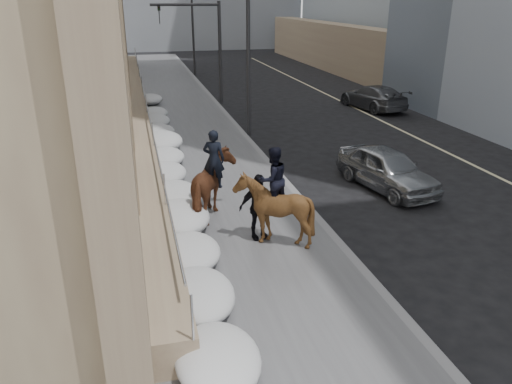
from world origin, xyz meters
TOP-DOWN VIEW (x-y plane):
  - ground at (0.00, 0.00)m, footprint 140.00×140.00m
  - sidewalk at (0.00, 10.00)m, footprint 5.00×80.00m
  - curb at (2.62, 10.00)m, footprint 0.24×80.00m
  - lane_line at (10.50, 10.00)m, footprint 0.15×70.00m
  - streetlight_mid at (2.74, 14.00)m, footprint 1.71×0.24m
  - streetlight_far at (2.74, 34.00)m, footprint 1.71×0.24m
  - traffic_signal at (2.07, 22.00)m, footprint 4.10×0.22m
  - snow_bank at (-1.42, 8.11)m, footprint 1.70×18.10m
  - mounted_horse_left at (-0.39, 4.56)m, footprint 1.82×2.52m
  - mounted_horse_right at (0.88, 2.58)m, footprint 2.00×2.12m
  - pedestrian at (0.57, 2.94)m, footprint 1.13×0.61m
  - car_silver at (5.88, 5.79)m, footprint 2.48×4.46m
  - car_grey at (11.38, 17.98)m, footprint 2.75×5.11m

SIDE VIEW (x-z plane):
  - ground at x=0.00m, z-range 0.00..0.00m
  - lane_line at x=10.50m, z-range 0.00..0.01m
  - sidewalk at x=0.00m, z-range 0.00..0.12m
  - curb at x=2.62m, z-range 0.00..0.12m
  - snow_bank at x=-1.42m, z-range 0.09..0.85m
  - car_grey at x=11.38m, z-range 0.00..1.41m
  - car_silver at x=5.88m, z-range 0.00..1.43m
  - pedestrian at x=0.57m, z-range 0.12..1.95m
  - mounted_horse_left at x=-0.39m, z-range -0.16..2.48m
  - mounted_horse_right at x=0.88m, z-range -0.11..2.51m
  - traffic_signal at x=2.07m, z-range 1.00..7.00m
  - streetlight_mid at x=2.74m, z-range 0.58..8.58m
  - streetlight_far at x=2.74m, z-range 0.58..8.58m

